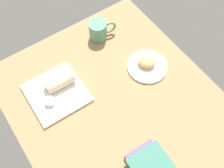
% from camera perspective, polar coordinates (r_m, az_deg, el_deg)
% --- Properties ---
extents(dining_table, '(1.10, 0.90, 0.04)m').
position_cam_1_polar(dining_table, '(1.31, 1.49, -5.03)').
color(dining_table, '#9E754C').
rests_on(dining_table, ground).
extents(round_plate, '(0.20, 0.20, 0.01)m').
position_cam_1_polar(round_plate, '(1.41, 7.12, 3.50)').
color(round_plate, white).
rests_on(round_plate, dining_table).
extents(scone_pastry, '(0.12, 0.11, 0.05)m').
position_cam_1_polar(scone_pastry, '(1.39, 7.07, 4.55)').
color(scone_pastry, tan).
rests_on(scone_pastry, round_plate).
extents(square_plate, '(0.26, 0.26, 0.02)m').
position_cam_1_polar(square_plate, '(1.34, -11.17, -1.86)').
color(square_plate, white).
rests_on(square_plate, dining_table).
extents(sauce_cup, '(0.05, 0.05, 0.03)m').
position_cam_1_polar(sauce_cup, '(1.30, -12.49, -3.45)').
color(sauce_cup, silver).
rests_on(sauce_cup, square_plate).
extents(breakfast_wrap, '(0.07, 0.14, 0.07)m').
position_cam_1_polar(breakfast_wrap, '(1.32, -10.57, 0.65)').
color(breakfast_wrap, beige).
rests_on(breakfast_wrap, square_plate).
extents(coffee_mug, '(0.09, 0.14, 0.10)m').
position_cam_1_polar(coffee_mug, '(1.48, -2.70, 10.77)').
color(coffee_mug, '#4C8C6B').
rests_on(coffee_mug, dining_table).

